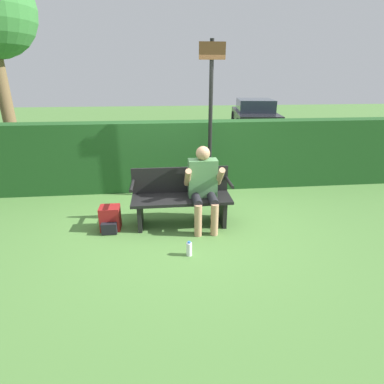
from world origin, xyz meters
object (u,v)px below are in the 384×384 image
(park_bench, at_px, (181,197))
(person_seated, at_px, (203,184))
(parked_car, at_px, (254,114))
(backpack, at_px, (110,219))
(water_bottle, at_px, (189,249))
(signpost, at_px, (211,113))

(park_bench, xyz_separation_m, person_seated, (0.33, -0.11, 0.25))
(parked_car, bearing_deg, backpack, 160.19)
(backpack, height_order, water_bottle, backpack)
(park_bench, bearing_deg, parked_car, 66.55)
(person_seated, relative_size, parked_car, 0.28)
(signpost, height_order, parked_car, signpost)
(parked_car, bearing_deg, water_bottle, 167.57)
(park_bench, distance_m, water_bottle, 1.01)
(water_bottle, bearing_deg, park_bench, 91.73)
(person_seated, xyz_separation_m, backpack, (-1.41, -0.02, -0.51))
(person_seated, distance_m, signpost, 1.47)
(water_bottle, relative_size, signpost, 0.07)
(water_bottle, xyz_separation_m, signpost, (0.57, 1.98, 1.48))
(backpack, bearing_deg, person_seated, 0.76)
(backpack, xyz_separation_m, signpost, (1.69, 1.15, 1.40))
(park_bench, height_order, signpost, signpost)
(park_bench, relative_size, parked_car, 0.35)
(park_bench, xyz_separation_m, signpost, (0.60, 1.02, 1.14))
(water_bottle, xyz_separation_m, parked_car, (3.88, 9.96, 0.49))
(person_seated, xyz_separation_m, water_bottle, (-0.30, -0.85, -0.59))
(water_bottle, height_order, parked_car, parked_car)
(parked_car, bearing_deg, park_bench, 165.40)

